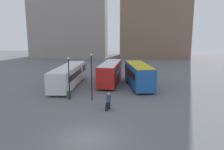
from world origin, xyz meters
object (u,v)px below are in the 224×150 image
bus_1 (110,72)px  lamp_post_0 (69,75)px  bus_2 (139,75)px  suitcase (106,108)px  trash_bin (69,95)px  lamp_post_1 (92,73)px  bus_0 (69,75)px  traveler (109,99)px

bus_1 → lamp_post_0: 9.57m
bus_2 → suitcase: bus_2 is taller
bus_2 → trash_bin: size_ratio=11.01×
lamp_post_1 → lamp_post_0: bearing=176.4°
bus_1 → lamp_post_1: size_ratio=1.81×
bus_0 → bus_2: bus_2 is taller
bus_1 → bus_2: bus_2 is taller
bus_2 → lamp_post_0: size_ratio=1.90×
trash_bin → bus_1: bearing=60.3°
bus_2 → bus_0: bearing=82.2°
bus_1 → lamp_post_1: (-1.71, -8.62, 1.46)m
bus_1 → lamp_post_1: bearing=174.7°
lamp_post_0 → bus_0: bearing=103.7°
traveler → lamp_post_0: (-4.67, 3.01, 1.92)m
traveler → suitcase: bearing=151.1°
lamp_post_1 → suitcase: bearing=-60.7°
traveler → trash_bin: size_ratio=2.05×
trash_bin → lamp_post_1: bearing=-14.5°
bus_0 → suitcase: (6.09, -10.10, -1.30)m
suitcase → lamp_post_0: bearing=45.9°
bus_2 → lamp_post_1: size_ratio=1.74×
lamp_post_0 → trash_bin: (-0.19, 0.56, -2.52)m
bus_0 → suitcase: size_ratio=13.63×
lamp_post_1 → traveler: bearing=-54.0°
traveler → lamp_post_0: size_ratio=0.35×
traveler → lamp_post_1: bearing=29.8°
lamp_post_1 → bus_2: bearing=49.1°
lamp_post_0 → trash_bin: size_ratio=5.80×
traveler → suitcase: 0.89m
bus_1 → bus_2: (4.12, -1.89, 0.02)m
bus_0 → bus_2: size_ratio=1.27×
bus_0 → bus_1: size_ratio=1.22×
suitcase → traveler: bearing=-28.9°
trash_bin → lamp_post_0: bearing=-71.2°
lamp_post_1 → trash_bin: lamp_post_1 is taller
bus_2 → suitcase: (-3.96, -10.05, -1.44)m
suitcase → lamp_post_0: size_ratio=0.18×
bus_1 → trash_bin: bearing=156.2°
bus_1 → traveler: bus_1 is taller
suitcase → trash_bin: size_ratio=1.03×
lamp_post_0 → trash_bin: lamp_post_0 is taller
lamp_post_0 → lamp_post_1: bearing=-3.6°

